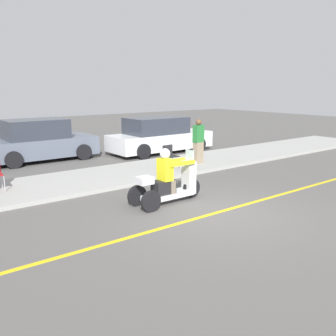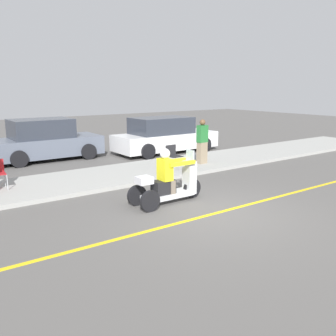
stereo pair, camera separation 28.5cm
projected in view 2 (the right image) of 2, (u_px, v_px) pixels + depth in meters
name	position (u px, v px, depth m)	size (l,w,h in m)	color
ground_plane	(216.00, 213.00, 8.86)	(60.00, 60.00, 0.00)	#565451
lane_stripe	(201.00, 217.00, 8.60)	(24.00, 0.12, 0.01)	gold
sidewalk_strip	(121.00, 174.00, 12.49)	(28.00, 2.80, 0.12)	#9E9E99
motorcycle_trike	(168.00, 183.00, 9.53)	(2.07, 0.70, 1.43)	black
spectator_near_curb	(202.00, 142.00, 13.84)	(0.41, 0.26, 1.64)	gray
folding_chair_set_back	(173.00, 154.00, 13.02)	(0.48, 0.48, 0.82)	#A5A8AD
parked_car_lot_center	(46.00, 141.00, 15.14)	(4.24, 2.00, 1.67)	slate
parked_car_lot_right	(164.00, 136.00, 16.86)	(4.78, 2.01, 1.59)	silver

